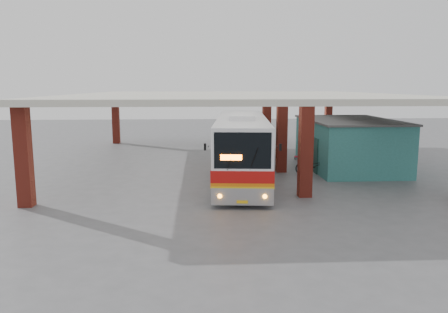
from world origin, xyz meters
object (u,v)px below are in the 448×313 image
object	(u,v)px
coach_bus	(242,146)
pedestrian	(267,172)
motorcycle	(314,166)
red_chair	(299,155)

from	to	relation	value
coach_bus	pedestrian	bearing A→B (deg)	-58.58
motorcycle	red_chair	bearing A→B (deg)	14.66
motorcycle	red_chair	size ratio (longest dim) A/B	2.81
coach_bus	red_chair	size ratio (longest dim) A/B	17.03
coach_bus	red_chair	xyz separation A→B (m)	(4.65, 6.12, -1.49)
coach_bus	motorcycle	distance (m)	4.54
red_chair	motorcycle	bearing A→B (deg)	-90.92
motorcycle	red_chair	world-z (taller)	motorcycle
coach_bus	pedestrian	xyz separation A→B (m)	(1.09, -2.21, -1.04)
motorcycle	pedestrian	distance (m)	4.33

